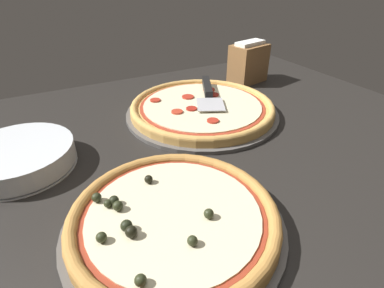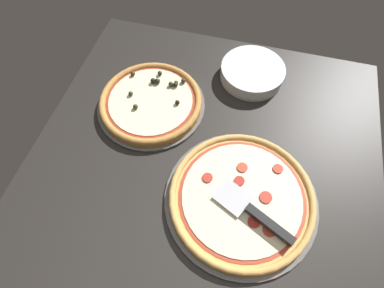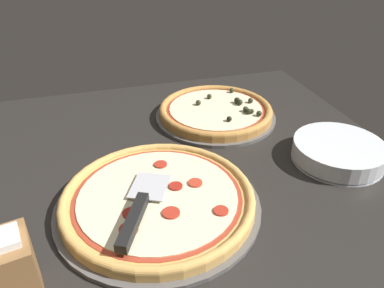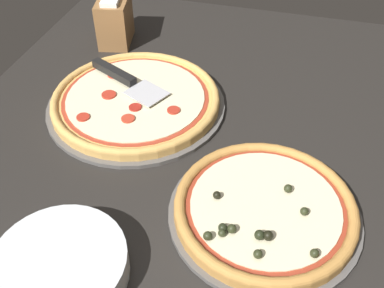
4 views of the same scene
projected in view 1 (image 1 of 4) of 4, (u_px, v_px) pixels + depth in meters
ground_plane at (221, 142)px, 75.99cm from camera, size 124.11×105.42×3.60cm
pizza_pan_front at (202, 113)px, 85.46cm from camera, size 42.91×42.91×1.00cm
pizza_front at (202, 107)px, 84.50cm from camera, size 40.34×40.34×2.67cm
pizza_pan_back at (174, 225)px, 48.98cm from camera, size 36.03×36.03×1.00cm
pizza_back at (174, 216)px, 47.95cm from camera, size 33.87×33.87×4.00cm
serving_spatula at (208, 90)px, 89.92cm from camera, size 14.41×22.91×2.00cm
plate_stack at (19, 157)px, 62.39cm from camera, size 22.32×22.32×4.90cm
napkin_holder at (248, 63)px, 106.19cm from camera, size 14.19×10.81×14.16cm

